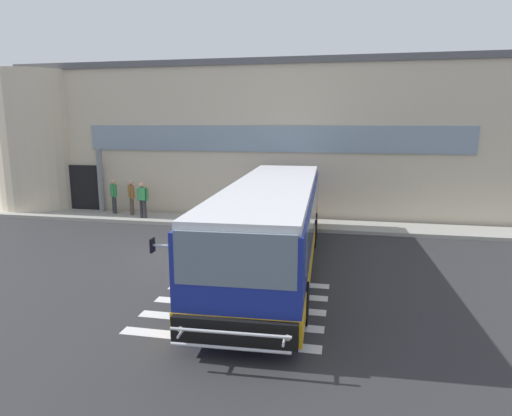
{
  "coord_description": "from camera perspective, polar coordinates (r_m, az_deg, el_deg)",
  "views": [
    {
      "loc": [
        4.53,
        -14.39,
        4.55
      ],
      "look_at": [
        1.4,
        1.03,
        1.5
      ],
      "focal_mm": 31.11,
      "sensor_mm": 36.0,
      "label": 1
    }
  ],
  "objects": [
    {
      "name": "bus_main_foreground",
      "position": [
        13.95,
        2.1,
        -2.36
      ],
      "size": [
        3.07,
        12.15,
        2.7
      ],
      "color": "navy",
      "rests_on": "ground"
    },
    {
      "name": "terminal_building",
      "position": [
        26.58,
        0.14,
        9.13
      ],
      "size": [
        25.73,
        13.8,
        7.41
      ],
      "color": "beige",
      "rests_on": "ground"
    },
    {
      "name": "passenger_near_column",
      "position": [
        22.74,
        -17.82,
        1.66
      ],
      "size": [
        0.46,
        0.43,
        1.68
      ],
      "color": "#2D2D33",
      "rests_on": "boarding_curb"
    },
    {
      "name": "passenger_at_curb_edge",
      "position": [
        21.26,
        -14.33,
        1.32
      ],
      "size": [
        0.59,
        0.41,
        1.68
      ],
      "color": "#2D2D33",
      "rests_on": "boarding_curb"
    },
    {
      "name": "entry_support_column",
      "position": [
        23.25,
        -19.35,
        3.34
      ],
      "size": [
        0.28,
        0.28,
        3.13
      ],
      "primitive_type": "cylinder",
      "color": "slate",
      "rests_on": "boarding_curb"
    },
    {
      "name": "bay_paint_stripes",
      "position": [
        11.44,
        -2.32,
        -12.45
      ],
      "size": [
        4.4,
        3.96,
        0.01
      ],
      "color": "silver",
      "rests_on": "ground"
    },
    {
      "name": "passenger_by_doorway",
      "position": [
        22.11,
        -15.74,
        1.52
      ],
      "size": [
        0.41,
        0.47,
        1.68
      ],
      "color": "#4C4233",
      "rests_on": "boarding_curb"
    },
    {
      "name": "ground_plane",
      "position": [
        15.76,
        -5.77,
        -5.91
      ],
      "size": [
        80.0,
        90.0,
        0.02
      ],
      "primitive_type": "cube",
      "color": "#2B2B2D",
      "rests_on": "ground"
    },
    {
      "name": "boarding_curb",
      "position": [
        20.22,
        -1.75,
        -1.82
      ],
      "size": [
        27.93,
        2.0,
        0.15
      ],
      "primitive_type": "cube",
      "color": "#9E9B93",
      "rests_on": "ground"
    }
  ]
}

